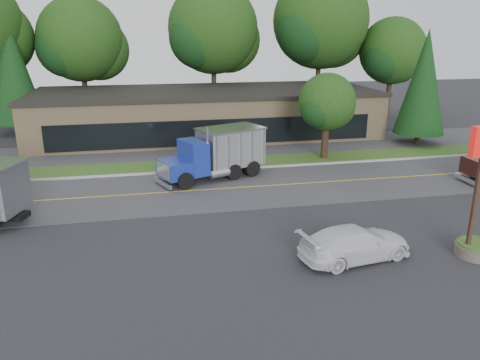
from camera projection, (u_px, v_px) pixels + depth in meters
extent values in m
plane|color=#343439|center=(238.00, 252.00, 21.55)|extent=(140.00, 140.00, 0.00)
cube|color=#4A4A4E|center=(211.00, 190.00, 29.94)|extent=(60.00, 8.00, 0.02)
cube|color=gold|center=(211.00, 190.00, 29.94)|extent=(60.00, 0.12, 0.01)
cube|color=#9E9E99|center=(203.00, 171.00, 33.86)|extent=(60.00, 0.30, 0.12)
cube|color=#2E4E1A|center=(200.00, 165.00, 35.54)|extent=(60.00, 3.40, 0.03)
cube|color=#4A4A4E|center=(193.00, 149.00, 40.21)|extent=(60.00, 7.00, 0.02)
cube|color=tan|center=(206.00, 114.00, 45.58)|extent=(32.00, 12.00, 4.00)
cylinder|color=#6B6054|center=(477.00, 250.00, 21.14)|extent=(1.90, 1.90, 0.50)
cylinder|color=#2E4E1A|center=(478.00, 244.00, 21.05)|extent=(1.70, 1.70, 0.10)
cube|color=#332116|center=(475.00, 202.00, 20.33)|extent=(0.16, 0.16, 5.00)
cylinder|color=#382619|center=(86.00, 102.00, 50.64)|extent=(0.56, 0.56, 4.78)
sphere|color=#13390F|center=(80.00, 39.00, 48.67)|extent=(8.73, 8.73, 8.73)
sphere|color=#13390F|center=(98.00, 50.00, 50.33)|extent=(6.55, 6.55, 6.55)
sphere|color=black|center=(66.00, 48.00, 47.89)|extent=(6.00, 6.00, 6.00)
cylinder|color=#382619|center=(214.00, 95.00, 53.22)|extent=(0.56, 0.56, 5.35)
sphere|color=#13390F|center=(213.00, 29.00, 51.01)|extent=(9.79, 9.79, 9.79)
sphere|color=#13390F|center=(228.00, 40.00, 52.87)|extent=(7.34, 7.34, 7.34)
sphere|color=black|center=(200.00, 37.00, 50.14)|extent=(6.73, 6.73, 6.73)
cylinder|color=#382619|center=(317.00, 92.00, 54.51)|extent=(0.56, 0.56, 5.81)
sphere|color=#13390F|center=(321.00, 21.00, 52.11)|extent=(10.62, 10.62, 10.62)
sphere|color=#13390F|center=(332.00, 33.00, 54.13)|extent=(7.97, 7.97, 7.97)
sphere|color=black|center=(309.00, 30.00, 51.16)|extent=(7.30, 7.30, 7.30)
cylinder|color=#382619|center=(388.00, 100.00, 54.43)|extent=(0.56, 0.56, 4.06)
sphere|color=#13390F|center=(393.00, 51.00, 52.75)|extent=(7.43, 7.43, 7.43)
sphere|color=#13390F|center=(399.00, 59.00, 54.17)|extent=(5.57, 5.57, 5.57)
sphere|color=black|center=(386.00, 58.00, 52.09)|extent=(5.11, 5.11, 5.11)
cylinder|color=#382619|center=(21.00, 128.00, 46.34)|extent=(0.44, 0.44, 1.00)
cone|color=black|center=(12.00, 68.00, 44.58)|extent=(5.02, 5.02, 10.27)
cylinder|color=#382619|center=(417.00, 138.00, 42.00)|extent=(0.44, 0.44, 1.00)
cone|color=black|center=(424.00, 82.00, 40.49)|extent=(4.37, 4.37, 8.94)
cylinder|color=#382619|center=(325.00, 143.00, 37.08)|extent=(0.56, 0.56, 2.41)
sphere|color=#13390F|center=(327.00, 102.00, 36.08)|extent=(4.41, 4.41, 4.41)
sphere|color=#13390F|center=(334.00, 107.00, 36.92)|extent=(3.31, 3.31, 3.31)
sphere|color=black|center=(320.00, 108.00, 35.69)|extent=(3.03, 3.03, 3.03)
cube|color=black|center=(216.00, 170.00, 32.24)|extent=(6.90, 3.51, 0.28)
cube|color=navy|center=(175.00, 169.00, 30.48)|extent=(2.41, 2.76, 1.10)
cube|color=navy|center=(193.00, 157.00, 31.01)|extent=(2.02, 2.68, 2.20)
cube|color=black|center=(186.00, 152.00, 30.61)|extent=(0.83, 1.98, 0.90)
cube|color=silver|center=(230.00, 147.00, 32.43)|extent=(4.83, 3.87, 2.50)
cube|color=silver|center=(230.00, 128.00, 32.04)|extent=(5.02, 4.06, 0.12)
cylinder|color=black|center=(170.00, 172.00, 31.65)|extent=(1.15, 0.73, 1.10)
cylinder|color=black|center=(185.00, 181.00, 29.81)|extent=(1.15, 0.73, 1.10)
cylinder|color=black|center=(226.00, 163.00, 33.95)|extent=(1.15, 0.73, 1.10)
cylinder|color=black|center=(243.00, 170.00, 32.11)|extent=(1.15, 0.73, 1.10)
cylinder|color=black|center=(475.00, 170.00, 32.14)|extent=(1.10, 0.35, 1.10)
imported|color=silver|center=(355.00, 243.00, 20.68)|extent=(5.46, 2.98, 1.50)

